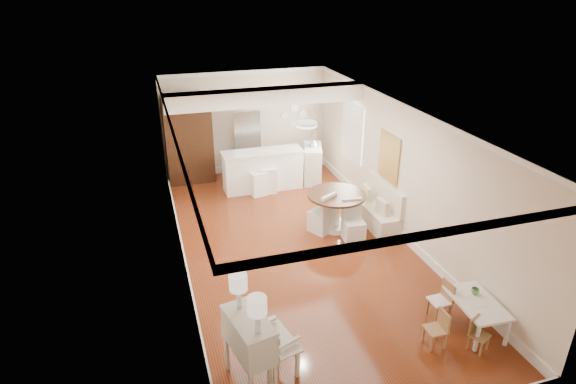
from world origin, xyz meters
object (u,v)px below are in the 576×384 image
kids_chair_a (435,329)px  bar_stool_left (258,176)px  kids_chair_b (440,300)px  dining_table (336,212)px  sideboard (313,164)px  kids_chair_c (479,335)px  pantry_cabinet (189,140)px  gustavian_armchair (273,345)px  breakfast_counter (263,170)px  slip_chair_near (354,221)px  slip_chair_far (322,212)px  kids_table (475,315)px  fridge (260,143)px  bar_stool_right (268,172)px  secretary_bureau (250,352)px

kids_chair_a → bar_stool_left: size_ratio=0.61×
kids_chair_b → bar_stool_left: bar_stool_left is taller
dining_table → sideboard: (0.46, 2.73, 0.06)m
bar_stool_left → sideboard: 1.68m
sideboard → kids_chair_c: bearing=-70.2°
pantry_cabinet → gustavian_armchair: bearing=-88.1°
kids_chair_c → breakfast_counter: size_ratio=0.26×
slip_chair_near → slip_chair_far: (-0.50, 0.56, 0.02)m
kids_chair_a → kids_chair_b: 0.70m
breakfast_counter → kids_table: bearing=-73.9°
kids_chair_c → breakfast_counter: 6.84m
gustavian_armchair → kids_table: (3.26, -0.00, -0.27)m
slip_chair_far → fridge: (-0.44, 3.62, 0.44)m
kids_table → pantry_cabinet: (-3.50, 7.32, 0.90)m
slip_chair_near → slip_chair_far: bearing=137.8°
kids_chair_c → breakfast_counter: bearing=78.0°
gustavian_armchair → dining_table: size_ratio=0.84×
dining_table → kids_table: bearing=-76.9°
kids_chair_c → slip_chair_near: size_ratio=0.61×
slip_chair_far → bar_stool_right: bearing=-105.0°
kids_chair_b → fridge: (-1.23, 6.88, 0.58)m
slip_chair_far → pantry_cabinet: (-2.34, 3.65, 0.69)m
fridge → kids_chair_b: bearing=-79.9°
kids_chair_b → sideboard: (-0.02, 5.97, 0.16)m
kids_chair_b → bar_stool_left: bearing=-165.3°
dining_table → bar_stool_left: (-1.17, 2.29, 0.06)m
kids_chair_b → pantry_cabinet: pantry_cabinet is taller
kids_table → gustavian_armchair: bearing=179.9°
gustavian_armchair → slip_chair_far: (2.10, 3.66, -0.06)m
kids_chair_c → bar_stool_right: (-1.50, 6.44, 0.27)m
kids_chair_b → fridge: 7.02m
secretary_bureau → sideboard: size_ratio=1.09×
fridge → sideboard: size_ratio=1.78×
breakfast_counter → kids_chair_b: bearing=-76.2°
kids_chair_a → dining_table: bearing=-178.6°
kids_table → bar_stool_left: bar_stool_left is taller
secretary_bureau → bar_stool_right: size_ratio=1.04×
dining_table → bar_stool_left: bearing=117.0°
kids_table → bar_stool_left: (-2.01, 5.93, 0.23)m
kids_table → breakfast_counter: bearing=106.1°
gustavian_armchair → bar_stool_right: (1.53, 6.02, 0.01)m
kids_chair_a → bar_stool_left: 6.20m
breakfast_counter → fridge: 1.14m
dining_table → bar_stool_right: (-0.88, 2.39, 0.11)m
slip_chair_far → sideboard: (0.77, 2.70, 0.02)m
slip_chair_near → bar_stool_right: 3.11m
kids_table → kids_chair_a: kids_chair_a is taller
gustavian_armchair → kids_chair_b: gustavian_armchair is taller
secretary_bureau → kids_chair_c: 3.40m
fridge → sideboard: fridge is taller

